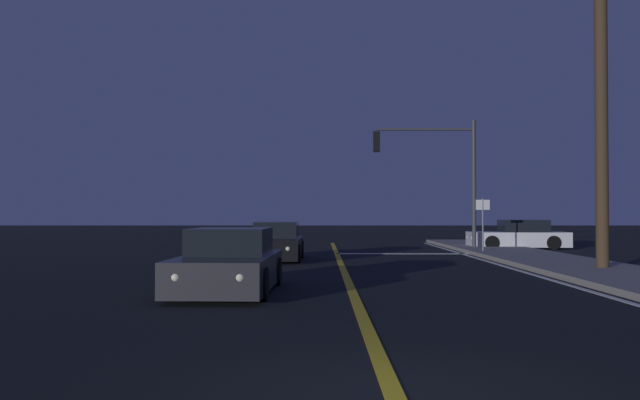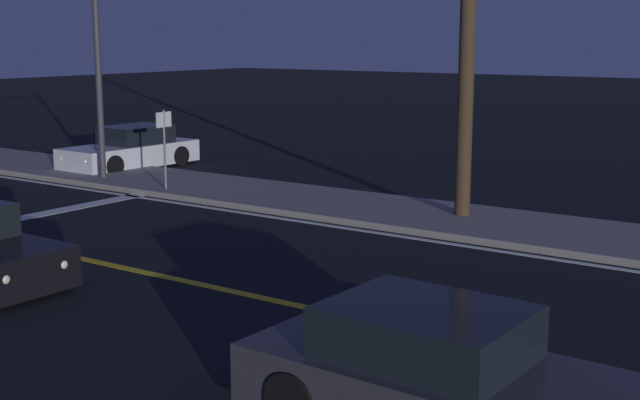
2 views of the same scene
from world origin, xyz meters
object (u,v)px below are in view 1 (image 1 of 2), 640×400
at_px(car_following_oncoming_white, 519,236).
at_px(car_mid_block_black, 276,244).
at_px(utility_pole_right, 601,87).
at_px(street_sign_corner, 482,217).
at_px(traffic_signal_near_right, 437,163).
at_px(car_parked_curb_charcoal, 229,264).

bearing_deg(car_following_oncoming_white, car_mid_block_black, 125.75).
bearing_deg(utility_pole_right, street_sign_corner, 99.99).
distance_m(traffic_signal_near_right, utility_pole_right, 11.17).
bearing_deg(street_sign_corner, utility_pole_right, -80.01).
distance_m(car_parked_curb_charcoal, street_sign_corner, 15.06).
distance_m(car_mid_block_black, utility_pole_right, 11.57).
height_order(car_mid_block_black, car_parked_curb_charcoal, same).
bearing_deg(car_parked_curb_charcoal, car_following_oncoming_white, -121.81).
xyz_separation_m(car_mid_block_black, street_sign_corner, (8.03, 3.09, 0.93)).
bearing_deg(car_mid_block_black, car_following_oncoming_white, -145.00).
xyz_separation_m(car_following_oncoming_white, traffic_signal_near_right, (-4.02, -1.40, 3.29)).
xyz_separation_m(car_following_oncoming_white, street_sign_corner, (-2.69, -4.20, 0.93)).
height_order(car_mid_block_black, car_following_oncoming_white, same).
relative_size(car_mid_block_black, car_parked_curb_charcoal, 0.94).
bearing_deg(car_parked_curb_charcoal, car_mid_block_black, -90.50).
bearing_deg(utility_pole_right, traffic_signal_near_right, 104.26).
distance_m(car_mid_block_black, car_following_oncoming_white, 12.97).
height_order(car_parked_curb_charcoal, traffic_signal_near_right, traffic_signal_near_right).
height_order(car_following_oncoming_white, traffic_signal_near_right, traffic_signal_near_right).
height_order(car_following_oncoming_white, car_parked_curb_charcoal, same).
distance_m(car_parked_curb_charcoal, utility_pole_right, 11.75).
xyz_separation_m(car_following_oncoming_white, utility_pole_right, (-1.29, -12.15, 4.62)).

